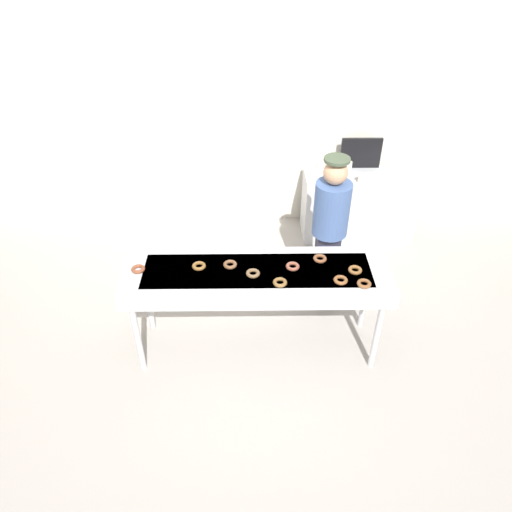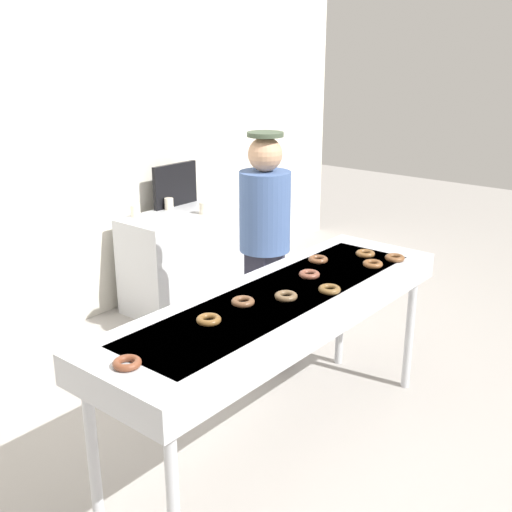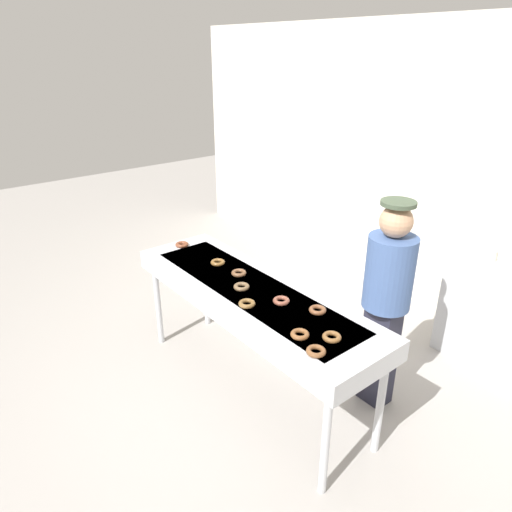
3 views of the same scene
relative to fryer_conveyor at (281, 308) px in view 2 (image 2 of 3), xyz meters
The scene contains 19 objects.
ground_plane 0.88m from the fryer_conveyor, ahead, with size 16.00×16.00×0.00m, color #9E9993.
back_wall 2.52m from the fryer_conveyor, 90.00° to the left, with size 8.00×0.12×2.97m, color silver.
fryer_conveyor is the anchor object (origin of this frame).
chocolate_donut_0 0.27m from the fryer_conveyor, 164.86° to the left, with size 0.12×0.12×0.03m, color brown.
chocolate_donut_1 0.94m from the fryer_conveyor, 13.21° to the right, with size 0.12×0.12×0.03m, color brown.
chocolate_donut_2 0.60m from the fryer_conveyor, 14.05° to the left, with size 0.12×0.12×0.03m, color brown.
chocolate_donut_3 0.33m from the fryer_conveyor, ahead, with size 0.12×0.12×0.03m, color brown.
chocolate_donut_4 0.87m from the fryer_conveyor, ahead, with size 0.12×0.12×0.03m, color brown.
chocolate_donut_5 0.74m from the fryer_conveyor, 12.87° to the right, with size 0.12×0.12×0.03m, color brown.
chocolate_donut_6 0.12m from the fryer_conveyor, 120.82° to the right, with size 0.12×0.12×0.03m, color brown.
chocolate_donut_7 0.53m from the fryer_conveyor, behind, with size 0.12×0.12×0.03m, color brown.
chocolate_donut_8 0.29m from the fryer_conveyor, 44.38° to the right, with size 0.12×0.12×0.03m, color brown.
chocolate_donut_9 1.06m from the fryer_conveyor, behind, with size 0.12×0.12×0.03m, color brown.
worker_baker 1.03m from the fryer_conveyor, 43.55° to the left, with size 0.36×0.36×1.71m.
prep_counter 2.45m from the fryer_conveyor, 56.43° to the left, with size 1.41×0.55×0.86m, color #B7BABF.
paper_cup_0 2.47m from the fryer_conveyor, 61.30° to the left, with size 0.08×0.08×0.11m, color beige.
paper_cup_1 2.35m from the fryer_conveyor, 69.42° to the left, with size 0.08×0.08×0.11m, color beige.
paper_cup_2 2.22m from the fryer_conveyor, 54.91° to the left, with size 0.08×0.08×0.11m, color beige.
menu_display 2.60m from the fryer_conveyor, 59.17° to the left, with size 0.51×0.04×0.39m, color black.
Camera 2 is at (-2.51, -1.88, 2.24)m, focal length 43.39 mm.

